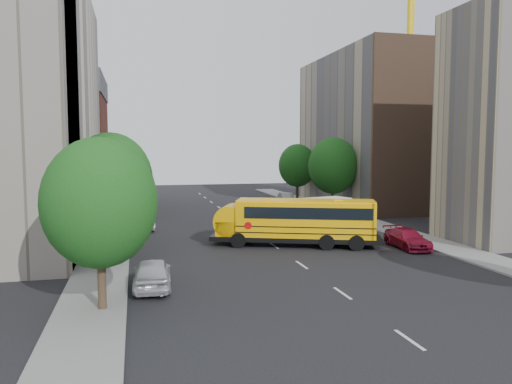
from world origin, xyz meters
name	(u,v)px	position (x,y,z in m)	size (l,w,h in m)	color
ground	(267,241)	(0.00, 0.00, 0.00)	(120.00, 120.00, 0.00)	black
sidewalk_left	(111,235)	(-11.50, 5.00, 0.06)	(3.00, 80.00, 0.12)	slate
sidewalk_right	(376,225)	(11.50, 5.00, 0.06)	(3.00, 80.00, 0.12)	slate
lane_markings	(240,222)	(0.00, 10.00, 0.01)	(0.15, 64.00, 0.01)	silver
building_left_cream	(20,108)	(-18.00, 6.00, 10.00)	(10.00, 26.00, 20.00)	beige
building_left_redbrick	(62,152)	(-18.00, 28.00, 6.50)	(10.00, 15.00, 13.00)	maroon
building_right_far	(368,131)	(18.00, 20.00, 9.00)	(10.00, 22.00, 18.00)	tan
building_right_sidewall	(419,127)	(18.00, 9.00, 9.00)	(10.10, 0.30, 18.00)	brown
tower_crane	(425,22)	(30.25, 28.00, 24.48)	(28.50, 1.20, 35.75)	yellow
street_tree_0	(100,203)	(-11.00, -14.00, 4.64)	(4.80, 4.80, 7.41)	#38281C
street_tree_1	(111,181)	(-11.00, -4.00, 4.95)	(5.12, 5.12, 7.90)	#38281C
street_tree_2	(119,170)	(-11.00, 14.00, 4.83)	(4.99, 4.99, 7.71)	#38281C
street_tree_4	(333,166)	(11.00, 14.00, 5.08)	(5.25, 5.25, 8.10)	#38281C
street_tree_5	(297,166)	(11.00, 26.00, 4.70)	(4.86, 4.86, 7.51)	#38281C
school_bus	(294,220)	(1.36, -2.27, 1.89)	(12.13, 6.81, 3.38)	black
safari_truck	(315,214)	(5.02, 3.17, 1.46)	(6.80, 3.94, 2.76)	black
parked_car_0	(152,273)	(-8.80, -11.00, 0.77)	(1.81, 4.50, 1.53)	silver
parked_car_1	(145,220)	(-8.80, 7.76, 0.77)	(1.63, 4.66, 1.54)	silver
parked_car_3	(407,239)	(8.80, -4.91, 0.66)	(1.86, 4.58, 1.33)	maroon
parked_car_4	(301,203)	(8.80, 17.81, 0.68)	(1.61, 4.01, 1.37)	#34395B
parked_car_5	(287,198)	(8.80, 23.43, 0.72)	(1.51, 4.34, 1.43)	gray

